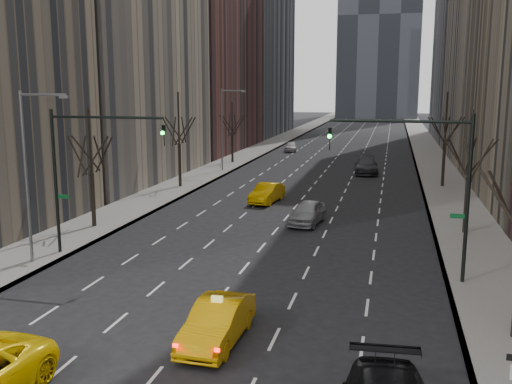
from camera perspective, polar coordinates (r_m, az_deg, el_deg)
The scene contains 17 objects.
ground at distance 19.62m, azimuth -10.53°, elevation -18.12°, with size 400.00×400.00×0.00m, color black.
sidewalk_left at distance 88.34m, azimuth 0.67°, elevation 4.44°, with size 4.50×320.00×0.15m, color slate.
sidewalk_right at distance 86.30m, azimuth 16.78°, elevation 3.85°, with size 4.50×320.00×0.15m, color slate.
tree_lw_b at distance 39.19m, azimuth -16.11°, elevation 1.81°, with size 3.36×3.50×7.82m.
tree_lw_c at distance 53.53m, azimuth -7.68°, elevation 4.69°, with size 3.36×3.50×8.74m.
tree_lw_d at distance 70.58m, azimuth -2.39°, elevation 5.76°, with size 3.36×3.50×7.36m.
tree_rw_b at distance 38.37m, azimuth 20.45°, elevation 1.38°, with size 3.36×3.50×7.82m.
tree_rw_c at distance 56.11m, azimuth 18.35°, elevation 4.51°, with size 3.36×3.50×8.74m.
traffic_mast_left at distance 32.37m, azimuth -17.02°, elevation 3.18°, with size 6.69×0.39×8.00m.
traffic_mast_right at distance 27.98m, azimuth 17.16°, elevation 2.10°, with size 6.69×0.39×8.00m.
streetlight_near at distance 31.62m, azimuth -21.57°, elevation 2.98°, with size 2.83×0.22×9.00m.
streetlight_far at distance 63.41m, azimuth -3.13°, elevation 7.08°, with size 2.83×0.22×9.00m.
taxi_sedan at distance 21.63m, azimuth -3.89°, elevation -12.84°, with size 1.66×4.77×1.57m, color #DA9804.
silver_sedan_ahead at distance 39.58m, azimuth 5.17°, elevation -2.05°, with size 1.87×4.64×1.58m, color #999CA1.
far_taxi at distance 46.63m, azimuth 1.10°, elevation -0.11°, with size 1.65×4.72×1.56m, color #E5A504.
far_suv_grey at distance 63.53m, azimuth 10.95°, elevation 2.63°, with size 2.49×6.13×1.78m, color #2E2E33.
far_car_white at distance 84.16m, azimuth 3.51°, elevation 4.56°, with size 1.68×4.17×1.42m, color silver.
Camera 1 is at (7.27, -15.66, 9.33)m, focal length 40.00 mm.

